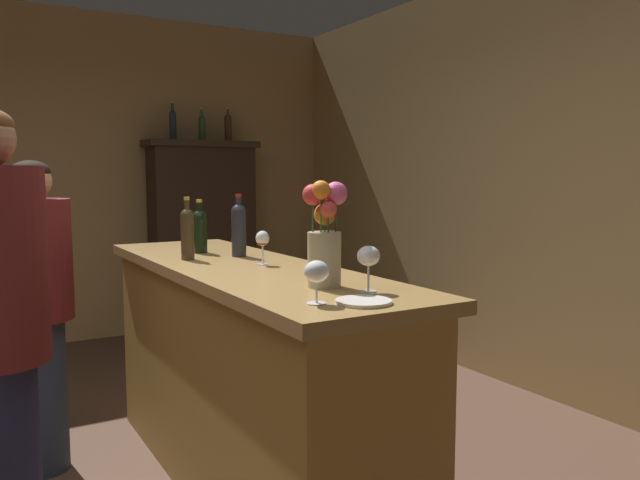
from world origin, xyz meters
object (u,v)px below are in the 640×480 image
at_px(display_bottle_midleft, 202,127).
at_px(display_cabinet, 203,233).
at_px(wine_glass_mid, 316,273).
at_px(wine_bottle_merlot, 200,229).
at_px(flower_arrangement, 325,235).
at_px(wine_glass_rear, 263,240).
at_px(wine_glass_front, 368,257).
at_px(display_bottle_left, 173,123).
at_px(patron_by_cabinet, 36,304).
at_px(bar_counter, 245,376).
at_px(wine_bottle_rose, 187,231).
at_px(wine_bottle_pinot, 239,227).
at_px(display_bottle_center, 228,126).
at_px(cheese_plate, 364,302).

bearing_deg(display_bottle_midleft, display_cabinet, 180.00).
bearing_deg(wine_glass_mid, wine_bottle_merlot, 84.56).
bearing_deg(flower_arrangement, wine_glass_rear, 85.48).
height_order(wine_glass_front, flower_arrangement, flower_arrangement).
height_order(display_bottle_left, patron_by_cabinet, display_bottle_left).
relative_size(display_cabinet, wine_glass_rear, 11.38).
distance_m(bar_counter, wine_bottle_rose, 0.75).
xyz_separation_m(wine_glass_rear, patron_by_cabinet, (-0.88, 0.72, -0.33)).
relative_size(wine_bottle_pinot, wine_glass_mid, 2.24).
relative_size(wine_glass_mid, wine_glass_rear, 0.89).
height_order(bar_counter, display_bottle_center, display_bottle_center).
relative_size(flower_arrangement, display_bottle_center, 1.24).
bearing_deg(display_cabinet, cheese_plate, -102.86).
xyz_separation_m(wine_glass_front, display_bottle_midleft, (0.79, 3.82, 0.73)).
height_order(bar_counter, wine_bottle_merlot, wine_bottle_merlot).
bearing_deg(bar_counter, display_bottle_left, 78.17).
relative_size(bar_counter, wine_bottle_merlot, 8.19).
height_order(flower_arrangement, display_bottle_left, display_bottle_left).
bearing_deg(display_bottle_left, bar_counter, -101.83).
xyz_separation_m(wine_glass_front, wine_glass_mid, (-0.26, -0.09, -0.02)).
bearing_deg(display_bottle_midleft, wine_bottle_merlot, -110.53).
height_order(wine_bottle_merlot, wine_glass_front, wine_bottle_merlot).
bearing_deg(wine_bottle_pinot, wine_bottle_rose, 177.07).
distance_m(bar_counter, wine_glass_mid, 1.14).
bearing_deg(wine_bottle_rose, patron_by_cabinet, 149.95).
height_order(bar_counter, flower_arrangement, flower_arrangement).
bearing_deg(patron_by_cabinet, wine_glass_mid, -9.73).
height_order(wine_bottle_merlot, wine_glass_rear, wine_bottle_merlot).
xyz_separation_m(bar_counter, wine_glass_mid, (-0.16, -0.94, 0.63)).
bearing_deg(wine_glass_mid, display_bottle_center, 71.47).
distance_m(bar_counter, display_bottle_left, 3.35).
height_order(bar_counter, cheese_plate, cheese_plate).
height_order(display_cabinet, patron_by_cabinet, display_cabinet).
bearing_deg(display_bottle_midleft, display_bottle_center, 0.00).
xyz_separation_m(wine_bottle_merlot, display_bottle_center, (1.17, 2.44, 0.74)).
height_order(display_cabinet, wine_bottle_pinot, display_cabinet).
bearing_deg(wine_glass_front, display_cabinet, 78.46).
distance_m(wine_bottle_pinot, wine_bottle_rose, 0.26).
bearing_deg(display_bottle_center, display_bottle_left, 180.00).
xyz_separation_m(display_bottle_midleft, patron_by_cabinet, (-1.71, -2.30, -1.07)).
distance_m(cheese_plate, display_bottle_midleft, 4.17).
height_order(wine_glass_mid, display_bottle_center, display_bottle_center).
bearing_deg(patron_by_cabinet, flower_arrangement, -0.24).
bearing_deg(wine_bottle_pinot, display_cabinet, 73.72).
distance_m(wine_bottle_pinot, wine_bottle_merlot, 0.27).
bearing_deg(wine_glass_rear, wine_glass_front, -87.78).
bearing_deg(bar_counter, cheese_plate, -91.33).
relative_size(wine_glass_front, patron_by_cabinet, 0.11).
height_order(display_cabinet, flower_arrangement, display_cabinet).
distance_m(cheese_plate, patron_by_cabinet, 1.87).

